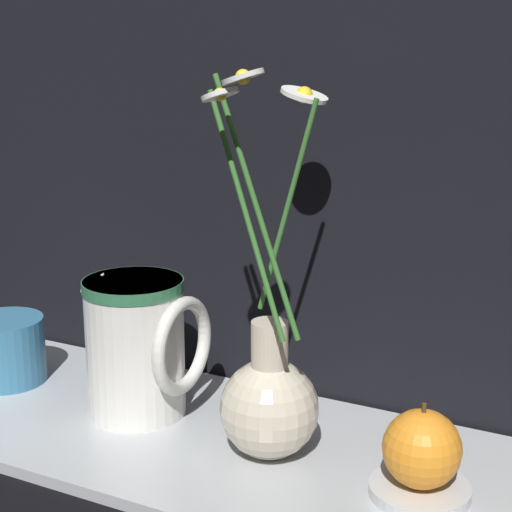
% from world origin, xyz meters
% --- Properties ---
extents(ground_plane, '(6.00, 6.00, 0.00)m').
position_xyz_m(ground_plane, '(0.00, 0.00, 0.00)').
color(ground_plane, black).
extents(shelf, '(0.88, 0.28, 0.01)m').
position_xyz_m(shelf, '(0.00, 0.00, 0.01)').
color(shelf, '#B2B7BC').
rests_on(shelf, ground_plane).
extents(vase_with_flowers, '(0.10, 0.18, 0.37)m').
position_xyz_m(vase_with_flowers, '(0.03, -0.01, 0.07)').
color(vase_with_flowers, beige).
rests_on(vase_with_flowers, shelf).
extents(yellow_mug, '(0.10, 0.09, 0.08)m').
position_xyz_m(yellow_mug, '(-0.33, 0.01, 0.05)').
color(yellow_mug, teal).
rests_on(yellow_mug, shelf).
extents(ceramic_pitcher, '(0.13, 0.11, 0.16)m').
position_xyz_m(ceramic_pitcher, '(-0.14, 0.01, 0.09)').
color(ceramic_pitcher, white).
rests_on(ceramic_pitcher, shelf).
extents(saucer_plate, '(0.09, 0.09, 0.01)m').
position_xyz_m(saucer_plate, '(0.18, -0.01, 0.02)').
color(saucer_plate, silver).
rests_on(saucer_plate, shelf).
extents(orange_fruit, '(0.07, 0.07, 0.08)m').
position_xyz_m(orange_fruit, '(0.18, -0.01, 0.06)').
color(orange_fruit, orange).
rests_on(orange_fruit, saucer_plate).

